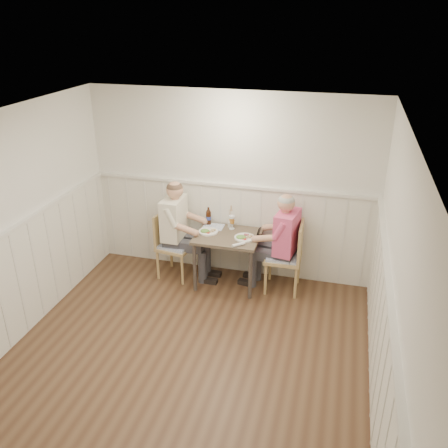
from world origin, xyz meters
name	(u,v)px	position (x,y,z in m)	size (l,w,h in m)	color
ground_plane	(179,369)	(0.00, 0.00, 0.00)	(4.50, 4.50, 0.00)	#4A2F1E
room_shell	(173,243)	(0.00, 0.00, 1.52)	(4.04, 4.54, 2.60)	white
wainscot	(197,282)	(0.00, 0.69, 0.69)	(4.00, 4.49, 1.34)	white
dining_table	(228,242)	(0.06, 1.84, 0.64)	(0.86, 0.70, 0.75)	#4A3E2D
chair_right	(288,255)	(0.88, 1.89, 0.54)	(0.48, 0.48, 0.99)	tan
chair_left	(172,242)	(-0.76, 1.87, 0.52)	(0.51, 0.51, 0.96)	tan
man_in_pink	(283,250)	(0.80, 1.89, 0.59)	(0.70, 0.49, 1.41)	#3F3F47
diner_cream	(178,237)	(-0.67, 1.88, 0.61)	(0.67, 0.47, 1.45)	#3F3F47
plate_man	(244,237)	(0.29, 1.79, 0.77)	(0.28, 0.28, 0.07)	white
plate_diner	(207,231)	(-0.23, 1.85, 0.77)	(0.27, 0.27, 0.07)	white
beer_glass_a	(232,220)	(0.07, 2.04, 0.88)	(0.08, 0.08, 0.20)	silver
beer_glass_b	(232,221)	(0.07, 2.05, 0.87)	(0.07, 0.07, 0.17)	silver
beer_bottle	(208,217)	(-0.29, 2.11, 0.86)	(0.07, 0.07, 0.26)	black
rolled_napkin	(239,244)	(0.28, 1.56, 0.77)	(0.16, 0.15, 0.04)	white
grass_vase	(229,217)	(0.02, 2.09, 0.91)	(0.04, 0.04, 0.35)	silver
gingham_mat	(213,227)	(-0.20, 2.04, 0.75)	(0.29, 0.24, 0.01)	#6F85BB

